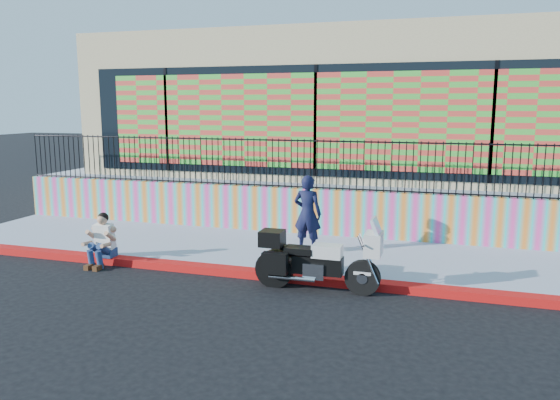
% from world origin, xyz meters
% --- Properties ---
extents(ground, '(90.00, 90.00, 0.00)m').
position_xyz_m(ground, '(0.00, 0.00, 0.00)').
color(ground, black).
rests_on(ground, ground).
extents(red_curb, '(16.00, 0.30, 0.15)m').
position_xyz_m(red_curb, '(0.00, 0.00, 0.07)').
color(red_curb, '#AD0F0C').
rests_on(red_curb, ground).
extents(sidewalk, '(16.00, 3.00, 0.15)m').
position_xyz_m(sidewalk, '(0.00, 1.65, 0.07)').
color(sidewalk, '#949DB2').
rests_on(sidewalk, ground).
extents(mural_wall, '(16.00, 0.20, 1.10)m').
position_xyz_m(mural_wall, '(0.00, 3.25, 0.70)').
color(mural_wall, '#EC3E97').
rests_on(mural_wall, sidewalk).
extents(metal_fence, '(15.80, 0.04, 1.20)m').
position_xyz_m(metal_fence, '(0.00, 3.25, 1.85)').
color(metal_fence, black).
rests_on(metal_fence, mural_wall).
extents(elevated_platform, '(16.00, 10.00, 1.25)m').
position_xyz_m(elevated_platform, '(0.00, 8.35, 0.62)').
color(elevated_platform, '#949DB2').
rests_on(elevated_platform, ground).
extents(storefront_building, '(14.00, 8.06, 4.00)m').
position_xyz_m(storefront_building, '(0.00, 8.13, 3.25)').
color(storefront_building, tan).
rests_on(storefront_building, elevated_platform).
extents(police_motorcycle, '(2.22, 0.73, 1.38)m').
position_xyz_m(police_motorcycle, '(1.11, -0.37, 0.58)').
color(police_motorcycle, black).
rests_on(police_motorcycle, ground).
extents(police_officer, '(0.63, 0.44, 1.66)m').
position_xyz_m(police_officer, '(0.47, 1.58, 0.98)').
color(police_officer, black).
rests_on(police_officer, sidewalk).
extents(seated_man, '(0.54, 0.71, 1.06)m').
position_xyz_m(seated_man, '(-3.42, -0.22, 0.45)').
color(seated_man, navy).
rests_on(seated_man, ground).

